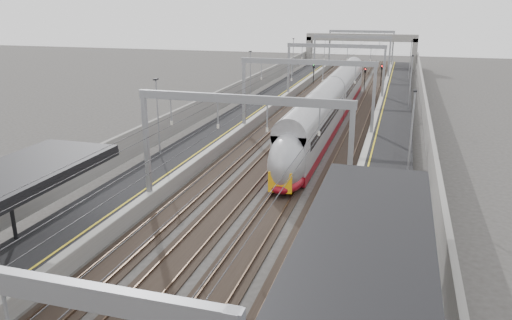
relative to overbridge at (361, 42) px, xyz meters
The scene contains 11 objects.
platform_left 55.79m from the overbridge, 98.28° to the right, with size 4.00×120.00×1.00m, color black.
platform_right 55.79m from the overbridge, 81.72° to the right, with size 4.00×120.00×1.00m, color black.
tracks 55.25m from the overbridge, 90.00° to the right, with size 11.40×140.00×0.20m.
overhead_line 48.39m from the overbridge, 90.00° to the right, with size 13.00×140.00×6.60m.
overbridge is the anchor object (origin of this frame).
wall_left 56.25m from the overbridge, 101.51° to the right, with size 0.30×120.00×3.20m, color slate.
wall_right 56.25m from the overbridge, 78.49° to the right, with size 0.30×120.00×3.20m, color slate.
train 53.04m from the overbridge, 88.38° to the right, with size 2.56×46.68×4.06m.
signal_green 25.22m from the overbridge, 101.98° to the right, with size 0.32×0.32×3.48m.
signal_red_near 28.07m from the overbridge, 83.42° to the right, with size 0.32×0.32×3.48m.
signal_red_far 23.80m from the overbridge, 76.79° to the right, with size 0.32×0.32×3.48m.
Camera 1 is at (8.73, -4.85, 12.51)m, focal length 35.00 mm.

